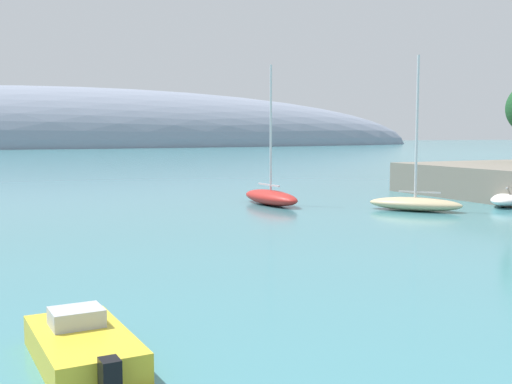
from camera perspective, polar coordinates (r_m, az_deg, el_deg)
name	(u,v)px	position (r m, az deg, el deg)	size (l,w,h in m)	color
distant_ridge	(64,147)	(221.38, -16.86, 3.90)	(277.12, 53.87, 39.94)	gray
sailboat_sand_near_shore	(415,202)	(41.86, 14.13, -0.90)	(5.36, 5.90, 9.86)	#C6B284
sailboat_red_outer_mooring	(271,196)	(43.89, 1.33, -0.39)	(2.37, 6.44, 9.59)	red
motorboat_yellow_outer	(83,346)	(14.74, -15.31, -13.20)	(2.12, 4.45, 1.07)	yellow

